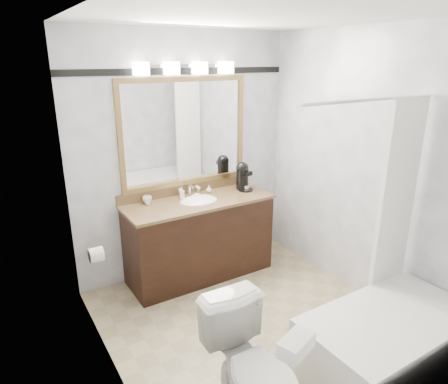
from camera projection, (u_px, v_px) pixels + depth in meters
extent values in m
cube|color=tan|center=(255.00, 325.00, 3.50)|extent=(2.40, 2.60, 0.01)
cube|color=white|center=(265.00, 14.00, 2.71)|extent=(2.40, 2.60, 0.01)
cube|color=white|center=(185.00, 156.00, 4.16)|extent=(2.40, 0.01, 2.50)
cube|color=white|center=(411.00, 256.00, 2.05)|extent=(2.40, 0.01, 2.50)
cube|color=white|center=(105.00, 221.00, 2.50)|extent=(0.01, 2.60, 2.50)
cube|color=white|center=(364.00, 168.00, 3.70)|extent=(0.01, 2.60, 2.50)
cube|color=black|center=(200.00, 240.00, 4.19)|extent=(1.50, 0.55, 0.82)
cube|color=#997548|center=(199.00, 202.00, 4.05)|extent=(1.53, 0.58, 0.03)
cube|color=#997548|center=(187.00, 189.00, 4.25)|extent=(1.53, 0.03, 0.10)
ellipsoid|color=white|center=(199.00, 203.00, 4.06)|extent=(0.44, 0.34, 0.14)
cube|color=olive|center=(183.00, 79.00, 3.89)|extent=(1.40, 0.04, 0.05)
cube|color=olive|center=(187.00, 182.00, 4.22)|extent=(1.40, 0.04, 0.05)
cube|color=olive|center=(120.00, 139.00, 3.72)|extent=(0.05, 0.04, 1.00)
cube|color=olive|center=(240.00, 127.00, 4.39)|extent=(0.05, 0.04, 1.00)
cube|color=white|center=(185.00, 133.00, 4.06)|extent=(1.30, 0.01, 1.00)
cube|color=silver|center=(183.00, 66.00, 3.84)|extent=(0.90, 0.05, 0.03)
cube|color=white|center=(141.00, 69.00, 3.58)|extent=(0.12, 0.12, 0.12)
cube|color=white|center=(171.00, 68.00, 3.73)|extent=(0.12, 0.12, 0.12)
cube|color=white|center=(200.00, 68.00, 3.88)|extent=(0.12, 0.12, 0.12)
cube|color=white|center=(226.00, 68.00, 4.03)|extent=(0.12, 0.12, 0.12)
cube|color=black|center=(183.00, 71.00, 3.88)|extent=(2.40, 0.01, 0.06)
cube|color=white|center=(387.00, 342.00, 2.95)|extent=(1.30, 0.72, 0.45)
cylinder|color=silver|center=(373.00, 100.00, 2.71)|extent=(1.30, 0.02, 0.02)
cube|color=white|center=(397.00, 197.00, 3.16)|extent=(0.40, 0.04, 1.55)
cylinder|color=white|center=(96.00, 255.00, 3.25)|extent=(0.11, 0.12, 0.12)
imported|color=white|center=(255.00, 370.00, 2.46)|extent=(0.46, 0.78, 0.78)
cube|color=white|center=(296.00, 345.00, 2.05)|extent=(0.24, 0.18, 0.09)
cylinder|color=black|center=(245.00, 190.00, 4.35)|extent=(0.16, 0.16, 0.02)
cylinder|color=black|center=(242.00, 178.00, 4.35)|extent=(0.13, 0.13, 0.23)
sphere|color=black|center=(242.00, 168.00, 4.32)|extent=(0.14, 0.14, 0.14)
cube|color=black|center=(247.00, 173.00, 4.28)|extent=(0.10, 0.10, 0.04)
cylinder|color=silver|center=(246.00, 188.00, 4.33)|extent=(0.05, 0.05, 0.05)
imported|color=white|center=(147.00, 199.00, 3.97)|extent=(0.11, 0.11, 0.07)
imported|color=white|center=(148.00, 201.00, 3.92)|extent=(0.10, 0.10, 0.07)
imported|color=white|center=(182.00, 193.00, 4.10)|extent=(0.06, 0.06, 0.11)
imported|color=white|center=(209.00, 189.00, 4.27)|extent=(0.07, 0.07, 0.08)
cube|color=beige|center=(196.00, 195.00, 4.16)|extent=(0.09, 0.07, 0.02)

